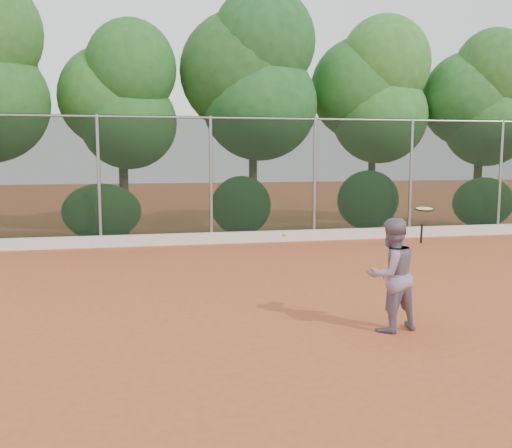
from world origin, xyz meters
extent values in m
plane|color=#AB4E28|center=(0.00, 0.00, 0.00)|extent=(80.00, 80.00, 0.00)
cube|color=silver|center=(0.00, 6.82, 0.15)|extent=(24.00, 0.20, 0.30)
imported|color=slate|center=(1.41, -1.47, 0.80)|extent=(0.90, 0.77, 1.60)
cube|color=black|center=(0.00, 7.00, 1.75)|extent=(24.00, 0.01, 3.50)
cylinder|color=gray|center=(0.00, 7.00, 3.45)|extent=(24.00, 0.06, 0.06)
cylinder|color=gray|center=(-3.00, 7.00, 1.75)|extent=(0.09, 0.09, 3.50)
cylinder|color=gray|center=(0.00, 7.00, 1.75)|extent=(0.09, 0.09, 3.50)
cylinder|color=gray|center=(3.00, 7.00, 1.75)|extent=(0.09, 0.09, 3.50)
cylinder|color=gray|center=(6.00, 7.00, 1.75)|extent=(0.09, 0.09, 3.50)
cylinder|color=gray|center=(9.00, 7.00, 1.75)|extent=(0.09, 0.09, 3.50)
cylinder|color=#412B19|center=(-2.40, 9.30, 1.20)|extent=(0.28, 0.28, 2.40)
ellipsoid|color=#1F541C|center=(-2.20, 9.20, 3.40)|extent=(2.90, 2.40, 2.80)
ellipsoid|color=#255D20|center=(-2.70, 9.50, 4.20)|extent=(3.20, 2.70, 3.10)
ellipsoid|color=#1B501B|center=(-2.10, 9.00, 5.00)|extent=(2.70, 2.30, 2.90)
cylinder|color=#48311B|center=(1.60, 9.00, 1.50)|extent=(0.26, 0.26, 3.00)
ellipsoid|color=#296C29|center=(1.80, 8.90, 4.00)|extent=(3.60, 3.00, 3.50)
ellipsoid|color=#2B6125|center=(1.30, 9.20, 5.00)|extent=(3.90, 3.20, 3.80)
ellipsoid|color=#276829|center=(1.90, 8.80, 5.90)|extent=(3.20, 2.70, 3.30)
cylinder|color=#44281A|center=(5.70, 9.20, 1.35)|extent=(0.24, 0.24, 2.70)
ellipsoid|color=#255E20|center=(5.90, 9.10, 3.70)|extent=(3.20, 2.70, 3.10)
ellipsoid|color=#1D531C|center=(5.40, 9.40, 4.60)|extent=(3.50, 2.90, 3.40)
ellipsoid|color=#296021|center=(6.00, 9.00, 5.40)|extent=(3.00, 2.50, 3.10)
cylinder|color=#49321C|center=(9.40, 8.80, 1.25)|extent=(0.28, 0.28, 2.50)
ellipsoid|color=#35702B|center=(9.60, 8.70, 3.50)|extent=(3.00, 2.50, 2.90)
ellipsoid|color=#2F722B|center=(9.10, 9.00, 4.30)|extent=(3.30, 2.80, 3.20)
ellipsoid|color=#346B28|center=(9.70, 8.60, 5.10)|extent=(2.80, 2.40, 3.00)
ellipsoid|color=#38762D|center=(-3.00, 7.80, 0.85)|extent=(2.20, 1.16, 1.60)
ellipsoid|color=#276024|center=(1.00, 7.80, 0.95)|extent=(1.80, 1.04, 1.76)
ellipsoid|color=#275E23|center=(5.00, 7.80, 1.05)|extent=(2.00, 1.10, 1.84)
ellipsoid|color=#2B6A28|center=(9.00, 7.80, 0.90)|extent=(2.16, 1.12, 1.64)
cylinder|color=black|center=(1.84, -1.48, 1.37)|extent=(0.05, 0.07, 0.29)
torus|color=black|center=(1.84, -1.54, 1.72)|extent=(0.35, 0.35, 0.06)
cylinder|color=#D0DF41|center=(1.84, -1.54, 1.72)|extent=(0.30, 0.30, 0.03)
sphere|color=#C2D530|center=(-0.24, -1.87, 1.47)|extent=(0.06, 0.06, 0.06)
camera|label=1|loc=(-2.06, -8.70, 2.48)|focal=40.00mm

